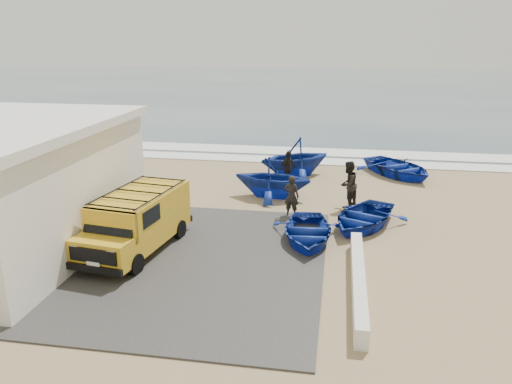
{
  "coord_description": "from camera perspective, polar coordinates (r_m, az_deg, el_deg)",
  "views": [
    {
      "loc": [
        4.24,
        -16.1,
        6.94
      ],
      "look_at": [
        1.21,
        1.92,
        1.2
      ],
      "focal_mm": 35.0,
      "sensor_mm": 36.0,
      "label": 1
    }
  ],
  "objects": [
    {
      "name": "fisherman_back",
      "position": [
        24.16,
        3.65,
        2.74
      ],
      "size": [
        0.93,
        1.01,
        1.66
      ],
      "primitive_type": "imported",
      "rotation": [
        0.0,
        0.0,
        0.89
      ],
      "color": "black",
      "rests_on": "ground"
    },
    {
      "name": "ocean",
      "position": [
        72.56,
        6.29,
        11.84
      ],
      "size": [
        180.0,
        88.0,
        0.01
      ],
      "primitive_type": "cube",
      "color": "#385166",
      "rests_on": "ground"
    },
    {
      "name": "boat_mid_left",
      "position": [
        22.23,
        1.88,
        1.67
      ],
      "size": [
        3.82,
        3.42,
        1.81
      ],
      "primitive_type": "imported",
      "rotation": [
        0.0,
        0.0,
        1.43
      ],
      "color": "#13309C",
      "rests_on": "ground"
    },
    {
      "name": "boat_far_right",
      "position": [
        26.79,
        15.9,
        2.73
      ],
      "size": [
        5.03,
        5.33,
        0.9
      ],
      "primitive_type": "imported",
      "rotation": [
        0.0,
        0.0,
        0.61
      ],
      "color": "#13309C",
      "rests_on": "ground"
    },
    {
      "name": "surf_wash",
      "position": [
        31.66,
        1.62,
        4.8
      ],
      "size": [
        180.0,
        2.2,
        0.04
      ],
      "primitive_type": "cube",
      "color": "white",
      "rests_on": "ground"
    },
    {
      "name": "van",
      "position": [
        17.07,
        -13.43,
        -3.09
      ],
      "size": [
        2.51,
        4.97,
        2.04
      ],
      "rotation": [
        0.0,
        0.0,
        -0.14
      ],
      "color": "gold",
      "rests_on": "ground"
    },
    {
      "name": "slab",
      "position": [
        16.9,
        -13.16,
        -7.2
      ],
      "size": [
        12.0,
        10.0,
        0.05
      ],
      "primitive_type": "cube",
      "color": "#3F3D3A",
      "rests_on": "ground"
    },
    {
      "name": "fisherman_front",
      "position": [
        19.87,
        4.08,
        -0.48
      ],
      "size": [
        0.7,
        0.54,
        1.69
      ],
      "primitive_type": "imported",
      "rotation": [
        0.0,
        0.0,
        2.89
      ],
      "color": "black",
      "rests_on": "ground"
    },
    {
      "name": "surf_line",
      "position": [
        29.25,
        0.94,
        3.76
      ],
      "size": [
        180.0,
        1.6,
        0.06
      ],
      "primitive_type": "cube",
      "color": "white",
      "rests_on": "ground"
    },
    {
      "name": "ground",
      "position": [
        18.04,
        -4.83,
        -5.25
      ],
      "size": [
        160.0,
        160.0,
        0.0
      ],
      "primitive_type": "plane",
      "color": "#A0865D"
    },
    {
      "name": "boat_far_left",
      "position": [
        25.67,
        4.47,
        4.01
      ],
      "size": [
        5.0,
        4.86,
        2.01
      ],
      "primitive_type": "imported",
      "rotation": [
        0.0,
        0.0,
        -0.97
      ],
      "color": "#13309C",
      "rests_on": "ground"
    },
    {
      "name": "fisherman_middle",
      "position": [
        21.25,
        10.47,
        0.88
      ],
      "size": [
        1.14,
        1.21,
        1.98
      ],
      "primitive_type": "imported",
      "rotation": [
        0.0,
        0.0,
        -2.12
      ],
      "color": "black",
      "rests_on": "ground"
    },
    {
      "name": "boat_near_right",
      "position": [
        19.31,
        12.11,
        -2.79
      ],
      "size": [
        4.05,
        4.59,
        0.79
      ],
      "primitive_type": "imported",
      "rotation": [
        0.0,
        0.0,
        -0.43
      ],
      "color": "#13309C",
      "rests_on": "ground"
    },
    {
      "name": "boat_near_left",
      "position": [
        17.67,
        5.86,
        -4.49
      ],
      "size": [
        2.82,
        3.76,
        0.74
      ],
      "primitive_type": "imported",
      "rotation": [
        0.0,
        0.0,
        0.08
      ],
      "color": "#13309C",
      "rests_on": "ground"
    },
    {
      "name": "parapet",
      "position": [
        14.72,
        11.61,
        -9.87
      ],
      "size": [
        0.35,
        6.0,
        0.55
      ],
      "primitive_type": "cube",
      "color": "silver",
      "rests_on": "ground"
    }
  ]
}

